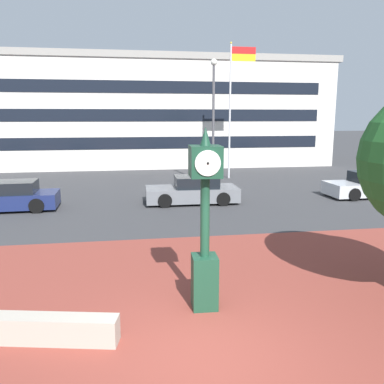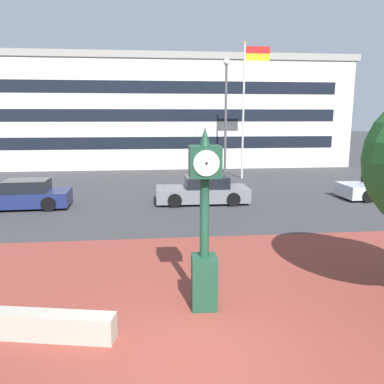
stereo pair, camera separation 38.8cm
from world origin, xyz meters
TOP-DOWN VIEW (x-y plane):
  - ground_plane at (0.00, 0.00)m, footprint 200.00×200.00m
  - plaza_brick_paving at (0.00, 1.36)m, footprint 44.00×10.72m
  - planter_wall at (-2.96, 0.86)m, footprint 3.21×1.04m
  - street_clock at (0.41, 1.68)m, footprint 0.65×0.75m
  - car_street_near at (10.97, 12.21)m, footprint 4.31×2.01m
  - car_street_mid at (-6.31, 11.91)m, footprint 4.10×1.94m
  - car_street_distant at (1.81, 12.14)m, footprint 4.36×1.98m
  - flagpole_primary at (5.57, 19.39)m, footprint 1.69×0.14m
  - civic_building at (-0.39, 29.78)m, footprint 32.26×11.05m
  - street_lamp_post at (3.60, 16.09)m, footprint 0.36×0.36m

SIDE VIEW (x-z plane):
  - ground_plane at x=0.00m, z-range 0.00..0.00m
  - plaza_brick_paving at x=0.00m, z-range 0.00..0.01m
  - planter_wall at x=-2.96m, z-range 0.00..0.50m
  - car_street_mid at x=-6.31m, z-range -0.07..1.21m
  - car_street_near at x=10.97m, z-range -0.07..1.21m
  - car_street_distant at x=1.81m, z-range -0.07..1.21m
  - street_clock at x=0.41m, z-range -0.11..3.74m
  - street_lamp_post at x=3.60m, z-range 0.76..7.91m
  - civic_building at x=-0.39m, z-range 0.01..8.78m
  - flagpole_primary at x=5.57m, z-range 0.77..9.43m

